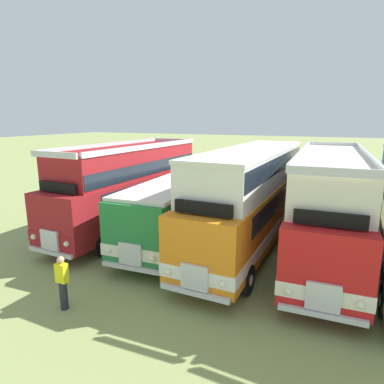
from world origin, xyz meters
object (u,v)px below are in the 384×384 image
(bus_second_in_row, at_px, (188,201))
(bus_fourth_in_row, at_px, (328,202))
(marshal_person, at_px, (62,282))
(bus_third_in_row, at_px, (251,194))
(bus_first_in_row, at_px, (131,184))

(bus_second_in_row, bearing_deg, bus_fourth_in_row, 0.46)
(bus_fourth_in_row, distance_m, marshal_person, 10.60)
(bus_second_in_row, distance_m, bus_fourth_in_row, 6.48)
(bus_fourth_in_row, xyz_separation_m, marshal_person, (-7.08, -7.75, -1.48))
(bus_second_in_row, xyz_separation_m, bus_third_in_row, (3.23, -0.31, 0.72))
(bus_first_in_row, height_order, bus_fourth_in_row, same)
(bus_first_in_row, relative_size, bus_second_in_row, 0.97)
(bus_fourth_in_row, bearing_deg, bus_first_in_row, -178.55)
(bus_first_in_row, height_order, bus_second_in_row, bus_first_in_row)
(bus_second_in_row, distance_m, bus_third_in_row, 3.33)
(bus_third_in_row, distance_m, bus_fourth_in_row, 3.24)
(bus_fourth_in_row, bearing_deg, bus_third_in_row, -173.53)
(bus_third_in_row, height_order, marshal_person, bus_third_in_row)
(bus_second_in_row, relative_size, bus_third_in_row, 0.96)
(bus_first_in_row, bearing_deg, bus_third_in_row, -1.06)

